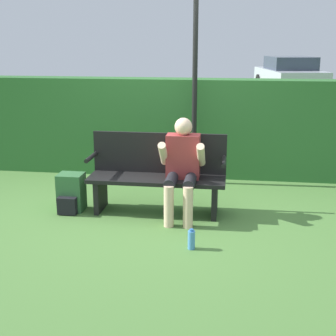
% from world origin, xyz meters
% --- Properties ---
extents(ground_plane, '(40.00, 40.00, 0.00)m').
position_xyz_m(ground_plane, '(0.00, 0.00, 0.00)').
color(ground_plane, '#4C7A38').
extents(hedge_back, '(12.00, 0.41, 1.45)m').
position_xyz_m(hedge_back, '(0.00, 1.68, 0.72)').
color(hedge_back, '#2D662D').
rests_on(hedge_back, ground).
extents(park_bench, '(1.62, 0.46, 0.93)m').
position_xyz_m(park_bench, '(0.00, 0.07, 0.46)').
color(park_bench, black).
rests_on(park_bench, ground).
extents(person_seated, '(0.52, 0.63, 1.14)m').
position_xyz_m(person_seated, '(0.31, -0.07, 0.63)').
color(person_seated, '#993333').
rests_on(person_seated, ground).
extents(backpack, '(0.30, 0.34, 0.45)m').
position_xyz_m(backpack, '(-1.03, -0.08, 0.22)').
color(backpack, '#336638').
rests_on(backpack, ground).
extents(water_bottle, '(0.07, 0.07, 0.21)m').
position_xyz_m(water_bottle, '(0.50, -0.96, 0.10)').
color(water_bottle, '#4C8CCC').
rests_on(water_bottle, ground).
extents(signpost, '(0.31, 0.09, 2.89)m').
position_xyz_m(signpost, '(0.33, 1.27, 1.61)').
color(signpost, black).
rests_on(signpost, ground).
extents(parked_car, '(2.57, 4.16, 1.35)m').
position_xyz_m(parked_car, '(3.01, 13.74, 0.64)').
color(parked_car, '#B7BCC6').
rests_on(parked_car, ground).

